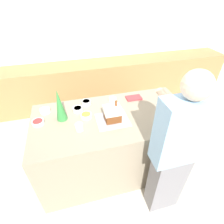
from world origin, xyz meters
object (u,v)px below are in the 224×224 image
at_px(gingerbread_house, 113,113).
at_px(candy_bowl_near_tray_left, 113,99).
at_px(candy_bowl_far_right, 86,102).
at_px(mug, 79,127).
at_px(baking_tray, 112,120).
at_px(candy_bowl_near_tray_right, 38,122).
at_px(cookbook, 134,98).
at_px(candy_bowl_beside_tree, 45,110).
at_px(decorative_tree, 60,105).
at_px(candy_bowl_front_corner, 86,115).
at_px(person, 175,153).
at_px(candy_bowl_behind_tray, 78,109).

distance_m(gingerbread_house, candy_bowl_near_tray_left, 0.42).
xyz_separation_m(candy_bowl_far_right, mug, (-0.14, -0.46, 0.01)).
xyz_separation_m(baking_tray, gingerbread_house, (0.00, 0.00, 0.09)).
xyz_separation_m(candy_bowl_near_tray_right, cookbook, (1.21, 0.22, -0.01)).
relative_size(gingerbread_house, candy_bowl_beside_tree, 1.92).
height_order(gingerbread_house, decorative_tree, decorative_tree).
bearing_deg(candy_bowl_near_tray_right, candy_bowl_beside_tree, 72.15).
xyz_separation_m(candy_bowl_near_tray_right, candy_bowl_far_right, (0.57, 0.25, 0.01)).
distance_m(candy_bowl_front_corner, cookbook, 0.72).
bearing_deg(mug, person, -32.42).
bearing_deg(candy_bowl_near_tray_right, mug, -26.35).
height_order(gingerbread_house, candy_bowl_near_tray_right, gingerbread_house).
relative_size(candy_bowl_behind_tray, candy_bowl_near_tray_left, 1.19).
distance_m(decorative_tree, candy_bowl_beside_tree, 0.31).
height_order(candy_bowl_behind_tray, candy_bowl_near_tray_right, candy_bowl_behind_tray).
height_order(candy_bowl_behind_tray, cookbook, candy_bowl_behind_tray).
height_order(candy_bowl_beside_tree, cookbook, candy_bowl_beside_tree).
bearing_deg(baking_tray, candy_bowl_front_corner, 154.81).
bearing_deg(mug, gingerbread_house, 10.00).
bearing_deg(cookbook, candy_bowl_front_corner, -160.46).
relative_size(candy_bowl_near_tray_left, candy_bowl_front_corner, 0.76).
xyz_separation_m(candy_bowl_far_right, person, (0.69, -0.99, -0.06)).
distance_m(gingerbread_house, mug, 0.39).
bearing_deg(gingerbread_house, candy_bowl_near_tray_right, 169.72).
bearing_deg(candy_bowl_far_right, candy_bowl_front_corner, -98.33).
bearing_deg(candy_bowl_near_tray_left, candy_bowl_beside_tree, -177.00).
distance_m(baking_tray, gingerbread_house, 0.09).
height_order(gingerbread_house, candy_bowl_beside_tree, gingerbread_house).
height_order(decorative_tree, candy_bowl_beside_tree, decorative_tree).
bearing_deg(mug, candy_bowl_far_right, 73.38).
xyz_separation_m(cookbook, person, (0.05, -0.96, -0.04)).
bearing_deg(candy_bowl_near_tray_right, person, -30.41).
distance_m(mug, person, 0.98).
distance_m(baking_tray, candy_bowl_far_right, 0.46).
relative_size(candy_bowl_near_tray_right, candy_bowl_front_corner, 1.01).
height_order(candy_bowl_near_tray_right, mug, mug).
relative_size(gingerbread_house, candy_bowl_near_tray_right, 1.74).
distance_m(candy_bowl_behind_tray, candy_bowl_near_tray_right, 0.47).
bearing_deg(mug, cookbook, 29.48).
height_order(decorative_tree, candy_bowl_behind_tray, decorative_tree).
relative_size(candy_bowl_beside_tree, candy_bowl_far_right, 1.04).
height_order(baking_tray, candy_bowl_front_corner, candy_bowl_front_corner).
bearing_deg(cookbook, candy_bowl_near_tray_right, -169.49).
height_order(candy_bowl_front_corner, mug, mug).
xyz_separation_m(candy_bowl_behind_tray, mug, (-0.02, -0.34, 0.01)).
bearing_deg(person, candy_bowl_far_right, 124.89).
xyz_separation_m(candy_bowl_near_tray_right, person, (1.26, -0.74, -0.05)).
distance_m(candy_bowl_near_tray_right, candy_bowl_beside_tree, 0.22).
distance_m(gingerbread_house, candy_bowl_near_tray_right, 0.83).
bearing_deg(candy_bowl_near_tray_left, mug, -136.33).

